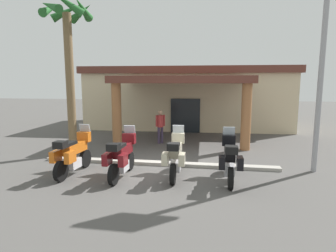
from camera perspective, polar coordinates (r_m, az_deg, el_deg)
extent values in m
plane|color=#514F4C|center=(10.55, -0.99, -8.42)|extent=(80.00, 80.00, 0.00)
cube|color=beige|center=(21.07, 4.07, 5.20)|extent=(13.62, 7.11, 3.65)
cube|color=#1E2328|center=(17.81, 3.47, 2.05)|extent=(1.80, 0.17, 2.10)
cube|color=brown|center=(15.37, 2.99, 9.15)|extent=(7.08, 5.06, 0.35)
cylinder|color=#9E663D|center=(14.05, -10.15, 2.12)|extent=(0.46, 0.46, 3.05)
cylinder|color=#9E663D|center=(13.57, 15.24, 1.71)|extent=(0.46, 0.46, 3.05)
cube|color=brown|center=(21.05, 4.13, 10.77)|extent=(14.04, 7.53, 0.44)
cylinder|color=black|center=(11.02, -16.12, -6.23)|extent=(0.18, 0.67, 0.66)
cylinder|color=black|center=(9.75, -20.51, -8.40)|extent=(0.18, 0.67, 0.66)
cube|color=silver|center=(10.35, -18.26, -7.08)|extent=(0.35, 0.58, 0.32)
cube|color=orange|center=(10.35, -17.97, -4.15)|extent=(0.36, 1.16, 0.34)
cube|color=black|center=(10.01, -19.04, -3.33)|extent=(0.31, 0.61, 0.10)
cube|color=orange|center=(10.83, -16.35, -2.06)|extent=(0.45, 0.26, 0.36)
cube|color=#B2BCC6|center=(10.85, -16.21, -0.53)|extent=(0.41, 0.14, 0.36)
cube|color=orange|center=(9.90, -21.44, -5.62)|extent=(0.20, 0.45, 0.36)
cube|color=orange|center=(9.62, -18.86, -5.88)|extent=(0.20, 0.45, 0.36)
cube|color=black|center=(9.59, -20.62, -3.51)|extent=(0.38, 0.34, 0.22)
cylinder|color=black|center=(10.38, -7.62, -6.89)|extent=(0.16, 0.66, 0.66)
cylinder|color=black|center=(8.98, -10.76, -9.45)|extent=(0.16, 0.66, 0.66)
cube|color=silver|center=(9.64, -9.13, -7.89)|extent=(0.33, 0.57, 0.32)
cube|color=maroon|center=(9.64, -8.90, -4.74)|extent=(0.33, 1.16, 0.34)
cube|color=black|center=(9.28, -9.65, -3.91)|extent=(0.29, 0.61, 0.10)
cube|color=maroon|center=(10.17, -7.74, -2.46)|extent=(0.45, 0.25, 0.36)
cube|color=#B2BCC6|center=(10.19, -7.63, -0.83)|extent=(0.40, 0.13, 0.36)
cube|color=maroon|center=(9.09, -12.02, -6.44)|extent=(0.19, 0.44, 0.36)
cube|color=maroon|center=(8.91, -8.91, -6.67)|extent=(0.19, 0.44, 0.36)
cube|color=black|center=(8.81, -10.79, -4.15)|extent=(0.37, 0.33, 0.22)
cylinder|color=black|center=(10.36, 2.01, -6.84)|extent=(0.16, 0.66, 0.66)
cylinder|color=black|center=(8.88, 0.99, -9.50)|extent=(0.16, 0.66, 0.66)
cube|color=silver|center=(9.58, 1.53, -7.88)|extent=(0.34, 0.57, 0.32)
cube|color=beige|center=(9.60, 1.64, -4.71)|extent=(0.33, 1.16, 0.34)
cube|color=black|center=(9.21, 1.41, -3.88)|extent=(0.30, 0.61, 0.10)
cube|color=beige|center=(10.15, 2.02, -2.41)|extent=(0.45, 0.25, 0.36)
cube|color=#B2BCC6|center=(10.18, 2.08, -0.78)|extent=(0.40, 0.13, 0.36)
cube|color=beige|center=(8.93, -0.55, -6.51)|extent=(0.19, 0.45, 0.36)
cube|color=beige|center=(8.88, 2.79, -6.62)|extent=(0.19, 0.45, 0.36)
cube|color=black|center=(8.71, 1.05, -4.14)|extent=(0.37, 0.33, 0.22)
cylinder|color=black|center=(10.17, 11.81, -7.32)|extent=(0.15, 0.66, 0.66)
cylinder|color=black|center=(8.69, 12.33, -10.12)|extent=(0.15, 0.66, 0.66)
cube|color=silver|center=(9.39, 12.06, -8.42)|extent=(0.33, 0.56, 0.32)
cube|color=black|center=(9.40, 12.11, -5.18)|extent=(0.31, 1.15, 0.34)
cube|color=black|center=(9.01, 12.28, -4.35)|extent=(0.29, 0.60, 0.10)
cube|color=black|center=(9.96, 11.96, -2.81)|extent=(0.44, 0.24, 0.36)
cube|color=#B2BCC6|center=(9.99, 11.99, -1.15)|extent=(0.40, 0.12, 0.36)
cube|color=black|center=(8.70, 10.64, -7.09)|extent=(0.18, 0.44, 0.36)
cube|color=black|center=(8.73, 14.08, -7.14)|extent=(0.18, 0.44, 0.36)
cube|color=black|center=(8.51, 12.49, -4.65)|extent=(0.36, 0.32, 0.22)
cylinder|color=#3F334C|center=(14.76, -1.21, -1.78)|extent=(0.14, 0.14, 0.84)
cylinder|color=#3F334C|center=(14.67, -1.83, -1.85)|extent=(0.14, 0.14, 0.84)
cylinder|color=#B23333|center=(14.60, -1.53, 0.96)|extent=(0.32, 0.32, 0.60)
cylinder|color=#B23333|center=(14.70, -0.77, 1.14)|extent=(0.09, 0.09, 0.57)
cylinder|color=#B23333|center=(14.50, -2.29, 1.02)|extent=(0.09, 0.09, 0.57)
sphere|color=tan|center=(14.55, -1.53, 2.69)|extent=(0.23, 0.23, 0.23)
cylinder|color=brown|center=(12.92, -18.83, 7.56)|extent=(0.35, 0.35, 5.90)
cone|color=#236028|center=(12.98, -16.59, 21.44)|extent=(0.44, 1.44, 0.81)
cone|color=#236028|center=(13.61, -16.89, 20.75)|extent=(1.41, 1.02, 0.76)
cone|color=#236028|center=(13.93, -19.43, 20.66)|extent=(1.40, 0.94, 0.98)
cone|color=#236028|center=(13.58, -22.28, 20.74)|extent=(0.38, 1.40, 0.92)
cone|color=#236028|center=(12.92, -22.37, 21.20)|extent=(1.40, 1.05, 0.79)
cone|color=#236028|center=(12.60, -19.48, 22.12)|extent=(1.35, 0.99, 1.05)
cylinder|color=#99999E|center=(10.99, 28.02, 7.71)|extent=(0.18, 0.18, 6.22)
cube|color=#ADA89E|center=(10.99, -2.10, -7.40)|extent=(8.93, 0.36, 0.12)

